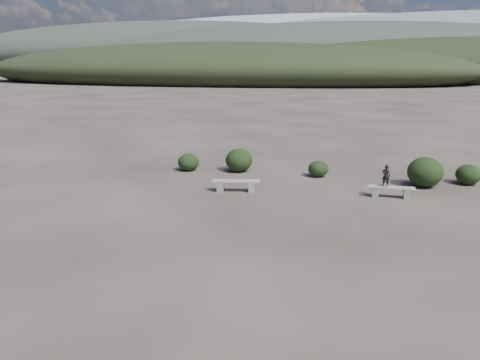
# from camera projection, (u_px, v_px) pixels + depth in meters

# --- Properties ---
(ground) EXTENTS (1200.00, 1200.00, 0.00)m
(ground) POSITION_uv_depth(u_px,v_px,m) (240.00, 249.00, 13.42)
(ground) COLOR #2F2825
(ground) RESTS_ON ground
(bench_left) EXTENTS (1.97, 0.71, 0.48)m
(bench_left) POSITION_uv_depth(u_px,v_px,m) (236.00, 185.00, 19.05)
(bench_left) COLOR slate
(bench_left) RESTS_ON ground
(bench_right) EXTENTS (1.78, 0.41, 0.44)m
(bench_right) POSITION_uv_depth(u_px,v_px,m) (391.00, 191.00, 18.24)
(bench_right) COLOR slate
(bench_right) RESTS_ON ground
(seated_person) EXTENTS (0.36, 0.29, 0.86)m
(seated_person) POSITION_uv_depth(u_px,v_px,m) (386.00, 176.00, 18.14)
(seated_person) COLOR black
(seated_person) RESTS_ON bench_right
(shrub_a) EXTENTS (1.02, 1.02, 0.83)m
(shrub_a) POSITION_uv_depth(u_px,v_px,m) (188.00, 162.00, 22.60)
(shrub_a) COLOR black
(shrub_a) RESTS_ON ground
(shrub_b) EXTENTS (1.29, 1.29, 1.10)m
(shrub_b) POSITION_uv_depth(u_px,v_px,m) (239.00, 160.00, 22.39)
(shrub_b) COLOR black
(shrub_b) RESTS_ON ground
(shrub_c) EXTENTS (0.93, 0.93, 0.74)m
(shrub_c) POSITION_uv_depth(u_px,v_px,m) (318.00, 169.00, 21.44)
(shrub_c) COLOR black
(shrub_c) RESTS_ON ground
(shrub_d) EXTENTS (1.46, 1.46, 1.28)m
(shrub_d) POSITION_uv_depth(u_px,v_px,m) (425.00, 172.00, 19.70)
(shrub_d) COLOR black
(shrub_d) RESTS_ON ground
(shrub_e) EXTENTS (1.05, 1.05, 0.88)m
(shrub_e) POSITION_uv_depth(u_px,v_px,m) (468.00, 175.00, 20.12)
(shrub_e) COLOR black
(shrub_e) RESTS_ON ground
(mountain_ridges) EXTENTS (500.00, 400.00, 56.00)m
(mountain_ridges) POSITION_uv_depth(u_px,v_px,m) (331.00, 50.00, 332.66)
(mountain_ridges) COLOR black
(mountain_ridges) RESTS_ON ground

